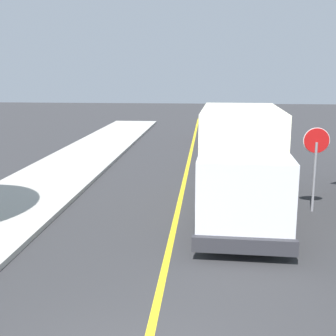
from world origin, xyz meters
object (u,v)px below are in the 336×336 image
Objects in this scene: stop_sign at (316,153)px; box_truck at (241,157)px; parked_car_near at (230,151)px; parked_car_mid at (227,131)px.

box_truck is at bearing -171.51° from stop_sign.
parked_car_near is at bearing 109.37° from stop_sign.
parked_car_near is at bearing 89.74° from box_truck.
box_truck reaches higher than stop_sign.
stop_sign is at bearing -81.33° from parked_car_mid.
stop_sign reaches higher than parked_car_near.
parked_car_near is at bearing -91.35° from parked_car_mid.
stop_sign is at bearing 8.49° from box_truck.
parked_car_mid is at bearing 98.67° from stop_sign.
stop_sign reaches higher than parked_car_mid.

